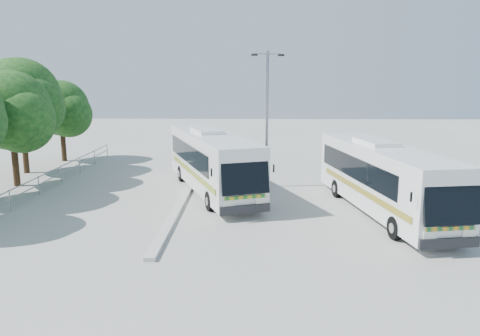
{
  "coord_description": "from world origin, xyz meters",
  "views": [
    {
      "loc": [
        1.02,
        -20.63,
        6.03
      ],
      "look_at": [
        0.57,
        2.23,
        1.63
      ],
      "focal_mm": 35.0,
      "sensor_mm": 36.0,
      "label": 1
    }
  ],
  "objects_px": {
    "coach_main": "(212,160)",
    "lamppost": "(267,113)",
    "tree_far_e": "(62,108)",
    "tree_far_d": "(22,98)",
    "tree_far_c": "(12,111)",
    "coach_adjacent": "(383,177)"
  },
  "relations": [
    {
      "from": "coach_main",
      "to": "coach_adjacent",
      "type": "bearing_deg",
      "value": -45.46
    },
    {
      "from": "tree_far_d",
      "to": "coach_main",
      "type": "height_order",
      "value": "tree_far_d"
    },
    {
      "from": "tree_far_e",
      "to": "lamppost",
      "type": "relative_size",
      "value": 0.79
    },
    {
      "from": "coach_main",
      "to": "tree_far_d",
      "type": "bearing_deg",
      "value": 138.96
    },
    {
      "from": "tree_far_c",
      "to": "coach_adjacent",
      "type": "relative_size",
      "value": 0.58
    },
    {
      "from": "tree_far_e",
      "to": "coach_adjacent",
      "type": "xyz_separation_m",
      "value": [
        19.65,
        -13.27,
        -2.22
      ]
    },
    {
      "from": "tree_far_e",
      "to": "coach_main",
      "type": "distance_m",
      "value": 15.1
    },
    {
      "from": "tree_far_c",
      "to": "tree_far_d",
      "type": "relative_size",
      "value": 0.88
    },
    {
      "from": "tree_far_d",
      "to": "coach_main",
      "type": "distance_m",
      "value": 13.61
    },
    {
      "from": "tree_far_c",
      "to": "tree_far_e",
      "type": "bearing_deg",
      "value": 93.54
    },
    {
      "from": "tree_far_e",
      "to": "lamppost",
      "type": "height_order",
      "value": "lamppost"
    },
    {
      "from": "tree_far_c",
      "to": "coach_adjacent",
      "type": "height_order",
      "value": "tree_far_c"
    },
    {
      "from": "tree_far_e",
      "to": "coach_adjacent",
      "type": "bearing_deg",
      "value": -34.03
    },
    {
      "from": "tree_far_d",
      "to": "coach_main",
      "type": "xyz_separation_m",
      "value": [
        12.32,
        -4.87,
        -3.1
      ]
    },
    {
      "from": "tree_far_c",
      "to": "tree_far_e",
      "type": "height_order",
      "value": "tree_far_c"
    },
    {
      "from": "coach_main",
      "to": "lamppost",
      "type": "bearing_deg",
      "value": 2.76
    },
    {
      "from": "tree_far_c",
      "to": "lamppost",
      "type": "height_order",
      "value": "lamppost"
    },
    {
      "from": "tree_far_c",
      "to": "lamppost",
      "type": "distance_m",
      "value": 14.12
    },
    {
      "from": "tree_far_e",
      "to": "coach_main",
      "type": "height_order",
      "value": "tree_far_e"
    },
    {
      "from": "tree_far_d",
      "to": "lamppost",
      "type": "height_order",
      "value": "lamppost"
    },
    {
      "from": "coach_main",
      "to": "lamppost",
      "type": "height_order",
      "value": "lamppost"
    },
    {
      "from": "tree_far_d",
      "to": "lamppost",
      "type": "relative_size",
      "value": 0.98
    }
  ]
}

